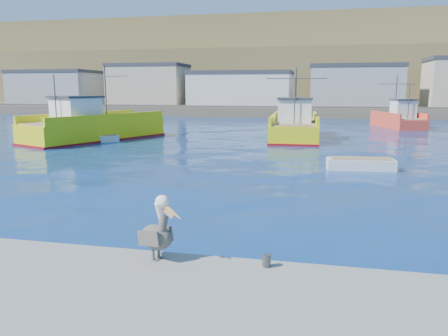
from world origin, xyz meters
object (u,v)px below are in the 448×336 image
(boat_orange, at_px, (399,119))
(skiff_left, at_px, (98,139))
(trawler_yellow_a, at_px, (93,127))
(trawler_yellow_b, at_px, (295,127))
(skiff_mid, at_px, (360,165))
(pelican, at_px, (158,232))

(boat_orange, relative_size, skiff_left, 2.60)
(trawler_yellow_a, height_order, boat_orange, trawler_yellow_a)
(boat_orange, bearing_deg, trawler_yellow_b, -128.99)
(trawler_yellow_b, xyz_separation_m, boat_orange, (11.48, 14.19, -0.03))
(boat_orange, xyz_separation_m, skiff_mid, (-6.85, -29.48, -0.79))
(pelican, bearing_deg, skiff_left, 120.89)
(trawler_yellow_a, relative_size, skiff_left, 3.94)
(trawler_yellow_b, bearing_deg, skiff_mid, -73.14)
(trawler_yellow_a, xyz_separation_m, skiff_mid, (22.40, -10.14, -0.89))
(skiff_mid, bearing_deg, trawler_yellow_a, 155.65)
(skiff_mid, xyz_separation_m, pelican, (-6.16, -16.41, 0.94))
(trawler_yellow_b, distance_m, skiff_mid, 16.01)
(trawler_yellow_b, relative_size, skiff_mid, 3.16)
(trawler_yellow_b, distance_m, pelican, 31.74)
(trawler_yellow_b, bearing_deg, boat_orange, 51.01)
(boat_orange, relative_size, pelican, 5.68)
(skiff_mid, relative_size, pelican, 2.36)
(skiff_left, distance_m, pelican, 29.34)
(trawler_yellow_a, xyz_separation_m, pelican, (16.24, -26.55, 0.04))
(boat_orange, distance_m, skiff_left, 34.90)
(boat_orange, bearing_deg, skiff_left, -143.55)
(skiff_left, height_order, pelican, pelican)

